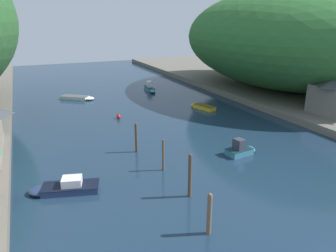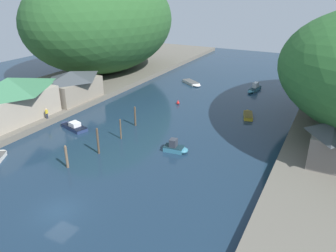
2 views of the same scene
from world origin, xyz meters
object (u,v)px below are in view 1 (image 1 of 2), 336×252
object	(u,v)px
channel_buoy_near	(119,116)
boat_white_cruiser	(241,150)
boat_near_quay	(64,187)
boat_open_rowboat	(79,98)
boat_mid_channel	(150,88)
right_bank_cottage	(336,95)
boat_cabin_cruiser	(202,107)

from	to	relation	value
channel_buoy_near	boat_white_cruiser	bearing A→B (deg)	-64.79
boat_near_quay	boat_open_rowboat	size ratio (longest dim) A/B	1.00
boat_white_cruiser	boat_mid_channel	bearing A→B (deg)	168.64
boat_near_quay	channel_buoy_near	distance (m)	19.84
boat_mid_channel	boat_near_quay	world-z (taller)	boat_mid_channel
right_bank_cottage	boat_white_cruiser	bearing A→B (deg)	-166.81
boat_white_cruiser	channel_buoy_near	world-z (taller)	boat_white_cruiser
boat_mid_channel	boat_open_rowboat	distance (m)	13.49
boat_mid_channel	boat_cabin_cruiser	xyz separation A→B (m)	(2.69, -14.87, -0.21)
boat_open_rowboat	right_bank_cottage	bearing A→B (deg)	83.88
right_bank_cottage	channel_buoy_near	distance (m)	29.00
right_bank_cottage	boat_mid_channel	distance (m)	31.83
boat_open_rowboat	boat_white_cruiser	xyz separation A→B (m)	(11.07, -30.68, 0.24)
boat_cabin_cruiser	boat_white_cruiser	bearing A→B (deg)	-123.61
channel_buoy_near	right_bank_cottage	bearing A→B (deg)	-26.44
boat_white_cruiser	channel_buoy_near	distance (m)	18.79
right_bank_cottage	boat_cabin_cruiser	size ratio (longest dim) A/B	1.40
boat_mid_channel	boat_cabin_cruiser	size ratio (longest dim) A/B	1.18
boat_open_rowboat	boat_white_cruiser	distance (m)	32.62
right_bank_cottage	channel_buoy_near	world-z (taller)	right_bank_cottage
boat_cabin_cruiser	boat_mid_channel	bearing A→B (deg)	83.23
right_bank_cottage	boat_white_cruiser	size ratio (longest dim) A/B	1.91
boat_mid_channel	boat_open_rowboat	size ratio (longest dim) A/B	0.94
boat_near_quay	boat_white_cruiser	bearing A→B (deg)	-73.09
channel_buoy_near	boat_near_quay	bearing A→B (deg)	-118.51
right_bank_cottage	boat_white_cruiser	distance (m)	18.54
boat_mid_channel	boat_white_cruiser	xyz separation A→B (m)	(-2.36, -31.84, -0.00)
boat_cabin_cruiser	boat_open_rowboat	xyz separation A→B (m)	(-16.12, 13.71, -0.04)
right_bank_cottage	boat_open_rowboat	distance (m)	39.34
right_bank_cottage	boat_mid_channel	xyz separation A→B (m)	(-15.43, 27.67, -3.13)
boat_near_quay	boat_white_cruiser	world-z (taller)	boat_white_cruiser
right_bank_cottage	boat_near_quay	bearing A→B (deg)	-172.56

